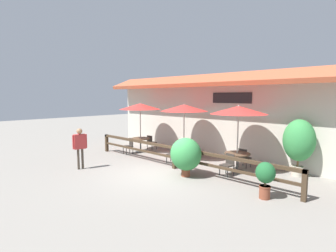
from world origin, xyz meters
name	(u,v)px	position (x,y,z in m)	size (l,w,h in m)	color
ground_plane	(157,174)	(0.00, 0.00, 0.00)	(60.00, 60.00, 0.00)	gray
building_facade	(215,114)	(0.00, 4.10, 2.17)	(14.28, 1.49, 4.23)	#BCB7A8
patio_railing	(174,153)	(0.00, 1.05, 0.70)	(10.40, 0.14, 0.95)	#3D2D1E
patio_umbrella_near	(140,106)	(-3.70, 2.31, 2.52)	(2.28, 2.28, 2.73)	#B7B2A8
dining_table_near	(141,141)	(-3.70, 2.31, 0.61)	(1.05, 1.05, 0.76)	#4C3826
chair_near_streetside	(129,145)	(-3.73, 1.53, 0.46)	(0.50, 0.50, 0.83)	#332D28
chair_near_wallside	(151,142)	(-3.68, 3.09, 0.46)	(0.44, 0.44, 0.83)	#332D28
patio_umbrella_middle	(184,108)	(-0.75, 2.55, 2.52)	(2.28, 2.28, 2.73)	#B7B2A8
dining_table_middle	(184,147)	(-0.75, 2.55, 0.61)	(1.05, 1.05, 0.76)	#4C3826
chair_middle_streetside	(173,153)	(-0.73, 1.76, 0.46)	(0.51, 0.51, 0.83)	#332D28
chair_middle_wallside	(193,148)	(-0.81, 3.35, 0.46)	(0.49, 0.49, 0.83)	#332D28
patio_umbrella_far	(238,110)	(2.14, 2.52, 2.52)	(2.28, 2.28, 2.73)	#B7B2A8
dining_table_far	(237,157)	(2.14, 2.52, 0.61)	(1.05, 1.05, 0.76)	#4C3826
chair_far_streetside	(228,164)	(2.15, 1.79, 0.46)	(0.47, 0.47, 0.83)	#332D28
chair_far_wallside	(244,157)	(2.07, 3.25, 0.46)	(0.44, 0.44, 0.83)	#332D28
potted_plant_entrance_palm	(265,176)	(4.20, 0.47, 0.70)	(0.58, 0.53, 1.13)	brown
potted_plant_corner_fern	(186,155)	(1.05, 0.55, 0.85)	(1.24, 1.12, 1.50)	brown
potted_plant_broad_leaf	(299,141)	(4.16, 3.55, 1.36)	(1.17, 1.06, 2.21)	#B7AD99
pedestrian	(80,143)	(-2.83, -1.75, 1.12)	(0.31, 0.60, 1.74)	#42382D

